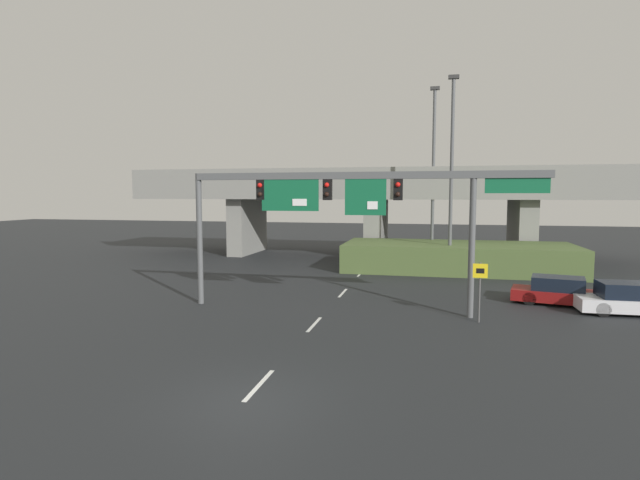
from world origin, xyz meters
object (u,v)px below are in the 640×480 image
Objects in this scene: highway_light_pole_near at (433,172)px; highway_light_pole_far at (452,170)px; parked_sedan_near_right at (560,292)px; parked_sedan_mid_right at (631,300)px; signal_gantry at (347,199)px; speed_limit_sign at (480,284)px.

highway_light_pole_near is 4.31m from highway_light_pole_far.
parked_sedan_near_right is 1.04× the size of parked_sedan_mid_right.
parked_sedan_mid_right is (7.60, -10.42, -6.36)m from highway_light_pole_far.
signal_gantry is 1.20× the size of highway_light_pole_near.
highway_light_pole_near is 18.19m from parked_sedan_mid_right.
signal_gantry is at bearing -146.99° from parked_sedan_near_right.
highway_light_pole_far reaches higher than signal_gantry.
signal_gantry is 3.34× the size of parked_sedan_near_right.
speed_limit_sign is at bearing -120.37° from parked_sedan_near_right.
signal_gantry is 13.73m from highway_light_pole_far.
highway_light_pole_far is 2.85× the size of parked_sedan_mid_right.
speed_limit_sign is 6.24m from parked_sedan_near_right.
highway_light_pole_far is (1.20, -4.14, -0.08)m from highway_light_pole_near.
highway_light_pole_near reaches higher than speed_limit_sign.
speed_limit_sign is 7.52m from parked_sedan_mid_right.
parked_sedan_mid_right is at bearing -53.89° from highway_light_pole_far.
speed_limit_sign is 0.55× the size of parked_sedan_mid_right.
highway_light_pole_far is at bearing 131.89° from parked_sedan_near_right.
highway_light_pole_near is at bearing 96.47° from speed_limit_sign.
parked_sedan_near_right is at bearing 46.90° from speed_limit_sign.
highway_light_pole_near is 2.77× the size of parked_sedan_near_right.
signal_gantry reaches higher than parked_sedan_near_right.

